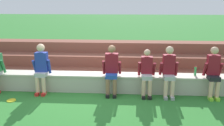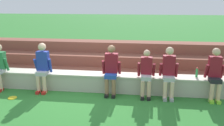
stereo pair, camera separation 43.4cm
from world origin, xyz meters
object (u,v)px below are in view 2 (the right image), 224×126
person_center (111,68)px  water_bottle_near_left (197,73)px  person_rightmost_edge (215,73)px  person_left_of_center (42,66)px  person_right_of_center (146,73)px  frisbee (12,98)px  person_far_right (169,71)px

person_center → water_bottle_near_left: person_center is taller
person_center → person_rightmost_edge: size_ratio=1.01×
person_center → person_rightmost_edge: bearing=-0.3°
person_left_of_center → person_right_of_center: 3.06m
person_rightmost_edge → frisbee: person_rightmost_edge is taller
person_left_of_center → person_center: size_ratio=1.02×
person_far_right → frisbee: bearing=-171.4°
person_far_right → person_rightmost_edge: 1.23m
person_left_of_center → person_right_of_center: person_left_of_center is taller
person_right_of_center → person_rightmost_edge: (1.85, 0.02, 0.06)m
person_left_of_center → person_rightmost_edge: size_ratio=1.02×
person_center → person_rightmost_edge: (2.85, -0.01, -0.01)m
person_left_of_center → person_far_right: bearing=-0.0°
person_center → person_right_of_center: (1.00, -0.03, -0.07)m
person_center → person_far_right: 1.62m
person_far_right → person_rightmost_edge: same height
person_right_of_center → person_far_right: (0.62, 0.01, 0.06)m
person_left_of_center → person_right_of_center: (3.06, -0.01, -0.09)m
person_center → person_right_of_center: bearing=-1.7°
person_center → frisbee: size_ratio=6.00×
person_center → person_far_right: bearing=-0.7°
person_rightmost_edge → water_bottle_near_left: person_rightmost_edge is taller
person_right_of_center → person_rightmost_edge: size_ratio=0.93×
person_rightmost_edge → frisbee: (-5.58, -0.66, -0.76)m
person_far_right → water_bottle_near_left: (0.82, 0.31, -0.11)m
frisbee → person_center: bearing=13.9°
person_far_right → person_rightmost_edge: (1.23, 0.01, -0.00)m
person_center → person_far_right: size_ratio=1.01×
person_center → person_rightmost_edge: 2.85m
person_center → person_right_of_center: size_ratio=1.08×
person_left_of_center → person_rightmost_edge: person_left_of_center is taller
person_rightmost_edge → person_left_of_center: bearing=-179.9°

